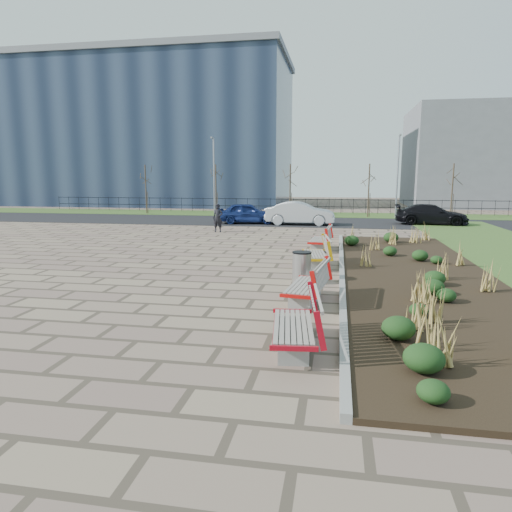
% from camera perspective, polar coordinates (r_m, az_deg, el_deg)
% --- Properties ---
extents(ground, '(120.00, 120.00, 0.00)m').
position_cam_1_polar(ground, '(10.64, -10.96, -7.30)').
color(ground, '#7E6C56').
rests_on(ground, ground).
extents(planting_bed, '(4.50, 18.00, 0.10)m').
position_cam_1_polar(planting_bed, '(15.00, 19.61, -2.45)').
color(planting_bed, black).
rests_on(planting_bed, ground).
extents(planting_curb, '(0.16, 18.00, 0.15)m').
position_cam_1_polar(planting_curb, '(14.78, 10.67, -2.12)').
color(planting_curb, gray).
rests_on(planting_curb, ground).
extents(grass_verge_far, '(80.00, 5.00, 0.04)m').
position_cam_1_polar(grass_verge_far, '(37.77, 4.48, 5.22)').
color(grass_verge_far, '#33511E').
rests_on(grass_verge_far, ground).
extents(road, '(80.00, 7.00, 0.02)m').
position_cam_1_polar(road, '(31.83, 3.39, 4.33)').
color(road, black).
rests_on(road, ground).
extents(bench_a, '(1.13, 2.19, 1.00)m').
position_cam_1_polar(bench_a, '(8.36, 4.66, -8.37)').
color(bench_a, '#A50B19').
rests_on(bench_a, ground).
extents(bench_b, '(1.17, 2.20, 1.00)m').
position_cam_1_polar(bench_b, '(11.40, 6.21, -3.40)').
color(bench_b, red).
rests_on(bench_b, ground).
extents(bench_c, '(1.15, 2.19, 1.00)m').
position_cam_1_polar(bench_c, '(15.98, 7.39, 0.43)').
color(bench_c, '#D6990B').
rests_on(bench_c, ground).
extents(bench_d, '(1.03, 2.15, 1.00)m').
position_cam_1_polar(bench_d, '(19.71, 7.95, 2.22)').
color(bench_d, red).
rests_on(bench_d, ground).
extents(litter_bin, '(0.55, 0.55, 0.92)m').
position_cam_1_polar(litter_bin, '(13.47, 5.73, -1.49)').
color(litter_bin, '#B2B2B7').
rests_on(litter_bin, ground).
extents(pedestrian, '(0.59, 0.39, 1.58)m').
position_cam_1_polar(pedestrian, '(25.88, -4.79, 4.76)').
color(pedestrian, black).
rests_on(pedestrian, ground).
extents(car_blue, '(4.19, 2.15, 1.37)m').
position_cam_1_polar(car_blue, '(30.31, -1.02, 5.38)').
color(car_blue, navy).
rests_on(car_blue, road).
extents(car_silver, '(4.48, 1.61, 1.47)m').
position_cam_1_polar(car_silver, '(29.71, 5.50, 5.34)').
color(car_silver, '#B9BBC1').
rests_on(car_silver, road).
extents(car_black, '(4.65, 2.20, 1.31)m').
position_cam_1_polar(car_black, '(31.70, 21.06, 4.87)').
color(car_black, black).
rests_on(car_black, road).
extents(tree_a, '(1.40, 1.40, 4.00)m').
position_cam_1_polar(tree_a, '(39.27, -13.60, 8.11)').
color(tree_a, '#4C3D2D').
rests_on(tree_a, grass_verge_far).
extents(tree_b, '(1.40, 1.40, 4.00)m').
position_cam_1_polar(tree_b, '(37.27, -5.03, 8.26)').
color(tree_b, '#4C3D2D').
rests_on(tree_b, grass_verge_far).
extents(tree_c, '(1.40, 1.40, 4.00)m').
position_cam_1_polar(tree_c, '(36.17, 4.28, 8.22)').
color(tree_c, '#4C3D2D').
rests_on(tree_c, grass_verge_far).
extents(tree_d, '(1.40, 1.40, 4.00)m').
position_cam_1_polar(tree_d, '(36.05, 13.90, 7.95)').
color(tree_d, '#4C3D2D').
rests_on(tree_d, grass_verge_far).
extents(tree_e, '(1.40, 1.40, 4.00)m').
position_cam_1_polar(tree_e, '(36.91, 23.31, 7.48)').
color(tree_e, '#4C3D2D').
rests_on(tree_e, grass_verge_far).
extents(lamp_west, '(0.24, 0.60, 6.00)m').
position_cam_1_polar(lamp_west, '(36.77, -5.26, 9.79)').
color(lamp_west, gray).
rests_on(lamp_west, grass_verge_far).
extents(lamp_east, '(0.24, 0.60, 6.00)m').
position_cam_1_polar(lamp_east, '(35.72, 17.26, 9.39)').
color(lamp_east, gray).
rests_on(lamp_east, grass_verge_far).
extents(railing_fence, '(44.00, 0.10, 1.20)m').
position_cam_1_polar(railing_fence, '(39.22, 4.71, 6.30)').
color(railing_fence, black).
rests_on(railing_fence, grass_verge_far).
extents(building_glass, '(40.00, 14.00, 15.00)m').
position_cam_1_polar(building_glass, '(55.93, -17.81, 13.99)').
color(building_glass, '#192338').
rests_on(building_glass, ground).
extents(building_grey, '(18.00, 12.00, 10.00)m').
position_cam_1_polar(building_grey, '(54.00, 28.23, 10.80)').
color(building_grey, slate).
rests_on(building_grey, ground).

